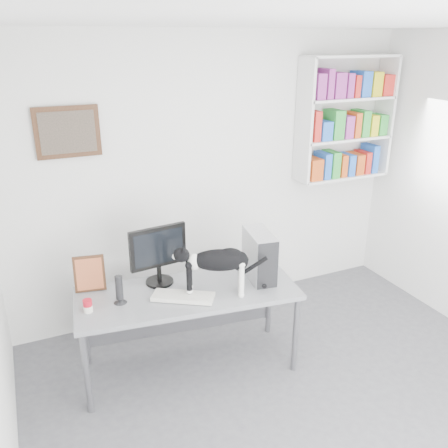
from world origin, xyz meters
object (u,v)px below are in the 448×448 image
object	(u,v)px
speaker	(119,289)
cat	(217,272)
desk	(189,330)
pc_tower	(259,255)
soup_can	(88,306)
leaning_print	(89,273)
bookshelf	(346,119)
monitor	(158,255)
keyboard	(183,296)

from	to	relation	value
speaker	cat	size ratio (longest dim) A/B	0.36
desk	pc_tower	distance (m)	0.85
speaker	soup_can	bearing A→B (deg)	-156.14
leaning_print	desk	bearing A→B (deg)	-16.01
desk	pc_tower	bearing A→B (deg)	5.46
pc_tower	leaning_print	distance (m)	1.38
desk	pc_tower	world-z (taller)	pc_tower
soup_can	speaker	bearing A→B (deg)	7.15
bookshelf	cat	xyz separation A→B (m)	(-1.83, -0.92, -0.92)
desk	leaning_print	size ratio (longest dim) A/B	5.84
monitor	keyboard	size ratio (longest dim) A/B	1.07
keyboard	cat	size ratio (longest dim) A/B	0.73
monitor	cat	world-z (taller)	monitor
pc_tower	leaning_print	bearing A→B (deg)	173.73
desk	speaker	world-z (taller)	speaker
keyboard	soup_can	world-z (taller)	soup_can
leaning_print	cat	xyz separation A→B (m)	(0.89, -0.49, 0.05)
pc_tower	cat	world-z (taller)	pc_tower
speaker	leaning_print	bearing A→B (deg)	136.35
bookshelf	leaning_print	distance (m)	2.92
bookshelf	desk	distance (m)	2.63
keyboard	leaning_print	world-z (taller)	leaning_print
soup_can	keyboard	bearing A→B (deg)	-8.78
desk	speaker	bearing A→B (deg)	-177.80
monitor	keyboard	distance (m)	0.41
keyboard	pc_tower	size ratio (longest dim) A/B	1.17
desk	monitor	world-z (taller)	monitor
cat	leaning_print	bearing A→B (deg)	173.81
desk	bookshelf	bearing A→B (deg)	28.46
cat	soup_can	bearing A→B (deg)	-166.99
speaker	desk	bearing A→B (deg)	11.51
monitor	soup_can	world-z (taller)	monitor
speaker	keyboard	bearing A→B (deg)	-0.19
soup_can	leaning_print	bearing A→B (deg)	76.87
desk	keyboard	bearing A→B (deg)	-120.19
monitor	soup_can	size ratio (longest dim) A/B	5.10
pc_tower	cat	bearing A→B (deg)	-155.25
leaning_print	soup_can	size ratio (longest dim) A/B	3.02
pc_tower	leaning_print	xyz separation A→B (m)	(-1.33, 0.37, -0.05)
cat	monitor	bearing A→B (deg)	156.26
desk	leaning_print	world-z (taller)	leaning_print
monitor	keyboard	bearing A→B (deg)	-80.17
bookshelf	cat	bearing A→B (deg)	-153.22
bookshelf	cat	distance (m)	2.24
bookshelf	pc_tower	distance (m)	1.85
pc_tower	keyboard	bearing A→B (deg)	-165.18
bookshelf	keyboard	distance (m)	2.52
desk	leaning_print	distance (m)	0.93
speaker	soup_can	distance (m)	0.26
monitor	leaning_print	distance (m)	0.56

